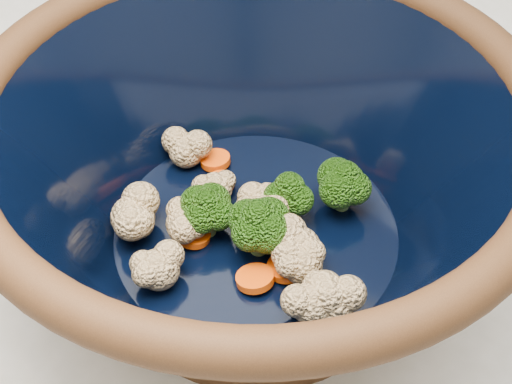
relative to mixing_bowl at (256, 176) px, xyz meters
The scene contains 2 objects.
mixing_bowl is the anchor object (origin of this frame).
vegetable_pile 0.04m from the mixing_bowl, 67.32° to the right, with size 0.21×0.18×0.05m.
Camera 1 is at (0.31, -0.32, 1.36)m, focal length 50.00 mm.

